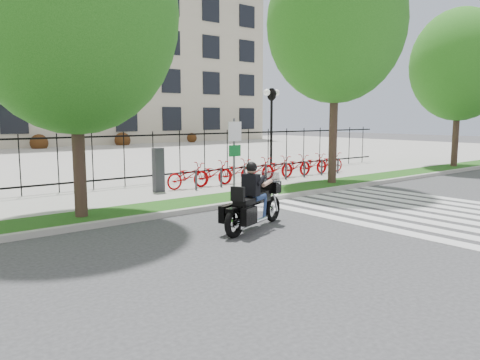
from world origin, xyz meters
TOP-DOWN VIEW (x-y plane):
  - ground at (0.00, 0.00)m, footprint 120.00×120.00m
  - curb at (0.00, 4.10)m, footprint 60.00×0.20m
  - grass_verge at (0.00, 4.95)m, footprint 60.00×1.50m
  - sidewalk at (0.00, 7.45)m, footprint 60.00×3.50m
  - plaza at (0.00, 25.00)m, footprint 80.00×34.00m
  - crosswalk_stripes at (4.83, 0.00)m, footprint 5.70×8.00m
  - iron_fence at (0.00, 9.20)m, footprint 30.00×0.06m
  - lamp_post_right at (10.00, 12.00)m, footprint 1.06×0.70m
  - street_tree_1 at (-3.23, 4.95)m, footprint 5.18×5.18m
  - street_tree_2 at (6.68, 4.95)m, footprint 5.20×5.20m
  - street_tree_3 at (16.44, 4.95)m, footprint 4.91×4.91m
  - bike_share_station at (5.26, 7.20)m, footprint 9.95×0.84m
  - sign_pole_regulatory at (1.52, 4.58)m, footprint 0.50×0.09m
  - motorcycle_rider at (-0.28, 1.54)m, footprint 2.47×1.25m

SIDE VIEW (x-z plane):
  - ground at x=0.00m, z-range 0.00..0.00m
  - crosswalk_stripes at x=4.83m, z-range 0.00..0.01m
  - plaza at x=0.00m, z-range 0.00..0.10m
  - curb at x=0.00m, z-range 0.00..0.15m
  - grass_verge at x=0.00m, z-range 0.00..0.15m
  - sidewalk at x=0.00m, z-range 0.00..0.15m
  - bike_share_station at x=5.26m, z-range -0.14..1.36m
  - motorcycle_rider at x=-0.28m, z-range -0.33..1.65m
  - iron_fence at x=0.00m, z-range 0.15..2.15m
  - sign_pole_regulatory at x=1.52m, z-range 0.49..2.99m
  - lamp_post_right at x=10.00m, z-range 1.08..5.33m
  - street_tree_1 at x=-3.23m, z-range 1.19..9.24m
  - street_tree_3 at x=16.44m, z-range 1.31..9.30m
  - street_tree_2 at x=6.68m, z-range 1.66..10.69m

